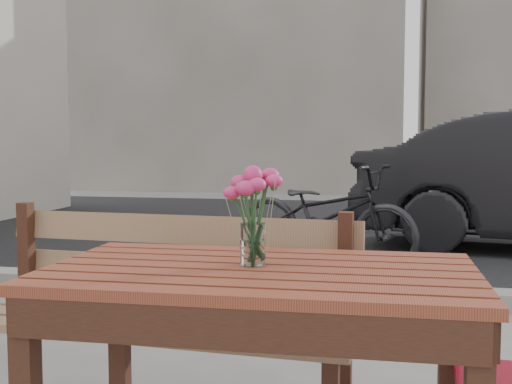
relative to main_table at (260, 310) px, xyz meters
The scene contains 6 objects.
street 4.96m from the main_table, 92.65° to the left, with size 30.00×8.12×0.12m.
backdrop_buildings 14.54m from the main_table, 90.23° to the left, with size 15.50×4.00×8.00m.
main_table is the anchor object (origin of this frame).
main_bench 0.69m from the main_table, 133.87° to the left, with size 1.55×0.56×0.95m.
main_vase 0.33m from the main_table, 131.19° to the left, with size 0.17×0.17×0.31m.
bicycle 4.19m from the main_table, 92.29° to the left, with size 0.65×1.86×0.98m, color black.
Camera 1 is at (0.59, -1.75, 1.19)m, focal length 45.00 mm.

